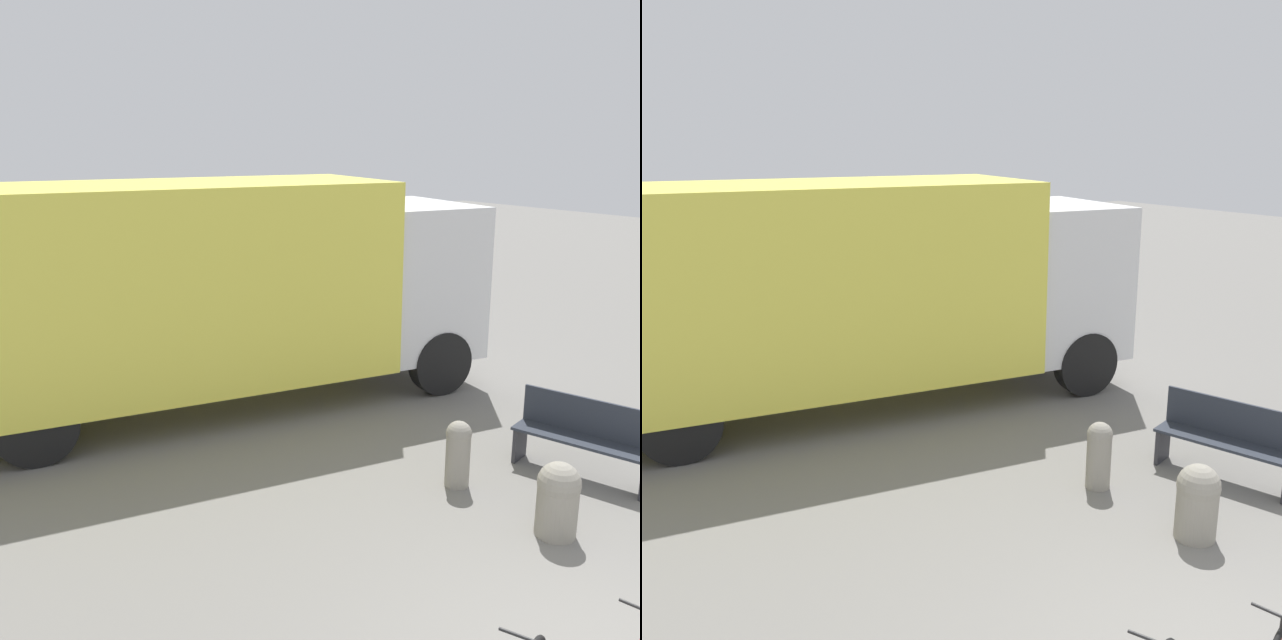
% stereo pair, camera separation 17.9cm
% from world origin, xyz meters
% --- Properties ---
extents(delivery_truck, '(8.77, 3.91, 3.38)m').
position_xyz_m(delivery_truck, '(0.35, 7.15, 1.88)').
color(delivery_truck, '#EAE04C').
rests_on(delivery_truck, ground).
extents(park_bench, '(0.81, 1.68, 0.95)m').
position_xyz_m(park_bench, '(2.96, 2.39, 0.51)').
color(park_bench, '#282D38').
rests_on(park_bench, ground).
extents(bollard_near_bench, '(0.44, 0.44, 0.81)m').
position_xyz_m(bollard_near_bench, '(1.56, 1.72, 0.43)').
color(bollard_near_bench, gray).
rests_on(bollard_near_bench, ground).
extents(bollard_far_bench, '(0.30, 0.30, 0.81)m').
position_xyz_m(bollard_far_bench, '(1.51, 3.07, 0.44)').
color(bollard_far_bench, gray).
rests_on(bollard_far_bench, ground).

